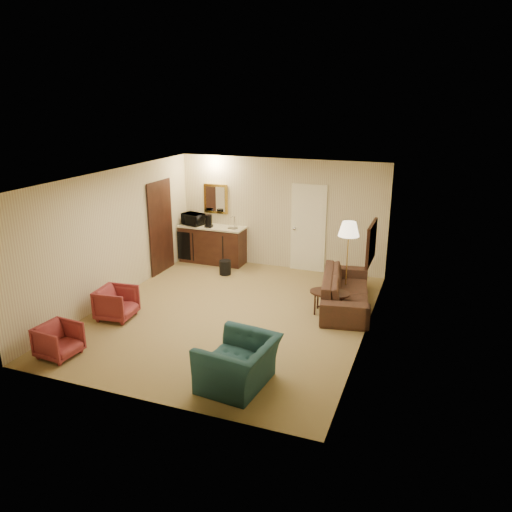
# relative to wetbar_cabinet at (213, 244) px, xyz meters

# --- Properties ---
(ground) EXTENTS (6.00, 6.00, 0.00)m
(ground) POSITION_rel_wetbar_cabinet_xyz_m (1.65, -2.72, -0.46)
(ground) COLOR olive
(ground) RESTS_ON ground
(room_walls) EXTENTS (5.02, 6.01, 2.61)m
(room_walls) POSITION_rel_wetbar_cabinet_xyz_m (1.55, -1.95, 1.26)
(room_walls) COLOR beige
(room_walls) RESTS_ON ground
(wetbar_cabinet) EXTENTS (1.64, 0.58, 0.92)m
(wetbar_cabinet) POSITION_rel_wetbar_cabinet_xyz_m (0.00, 0.00, 0.00)
(wetbar_cabinet) COLOR #3A1F12
(wetbar_cabinet) RESTS_ON ground
(sofa) EXTENTS (1.04, 2.34, 0.88)m
(sofa) POSITION_rel_wetbar_cabinet_xyz_m (3.60, -1.56, -0.02)
(sofa) COLOR black
(sofa) RESTS_ON ground
(teal_armchair) EXTENTS (0.80, 1.14, 0.94)m
(teal_armchair) POSITION_rel_wetbar_cabinet_xyz_m (2.72, -4.92, 0.01)
(teal_armchair) COLOR #1C3F47
(teal_armchair) RESTS_ON ground
(rose_chair_near) EXTENTS (0.66, 0.69, 0.66)m
(rose_chair_near) POSITION_rel_wetbar_cabinet_xyz_m (-0.25, -3.62, -0.13)
(rose_chair_near) COLOR maroon
(rose_chair_near) RESTS_ON ground
(rose_chair_far) EXTENTS (0.59, 0.62, 0.59)m
(rose_chair_far) POSITION_rel_wetbar_cabinet_xyz_m (-0.25, -5.14, -0.16)
(rose_chair_far) COLOR maroon
(rose_chair_far) RESTS_ON ground
(coffee_table) EXTENTS (0.79, 0.56, 0.44)m
(coffee_table) POSITION_rel_wetbar_cabinet_xyz_m (3.38, -2.02, -0.24)
(coffee_table) COLOR black
(coffee_table) RESTS_ON ground
(floor_lamp) EXTENTS (0.55, 0.55, 1.59)m
(floor_lamp) POSITION_rel_wetbar_cabinet_xyz_m (3.51, -1.08, 0.34)
(floor_lamp) COLOR #AD8839
(floor_lamp) RESTS_ON ground
(waste_bin) EXTENTS (0.32, 0.32, 0.33)m
(waste_bin) POSITION_rel_wetbar_cabinet_xyz_m (0.65, -0.72, -0.29)
(waste_bin) COLOR black
(waste_bin) RESTS_ON ground
(microwave) EXTENTS (0.57, 0.42, 0.35)m
(microwave) POSITION_rel_wetbar_cabinet_xyz_m (-0.50, -0.03, 0.64)
(microwave) COLOR black
(microwave) RESTS_ON wetbar_cabinet
(coffee_maker) EXTENTS (0.20, 0.20, 0.31)m
(coffee_maker) POSITION_rel_wetbar_cabinet_xyz_m (-0.03, -0.12, 0.61)
(coffee_maker) COLOR black
(coffee_maker) RESTS_ON wetbar_cabinet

